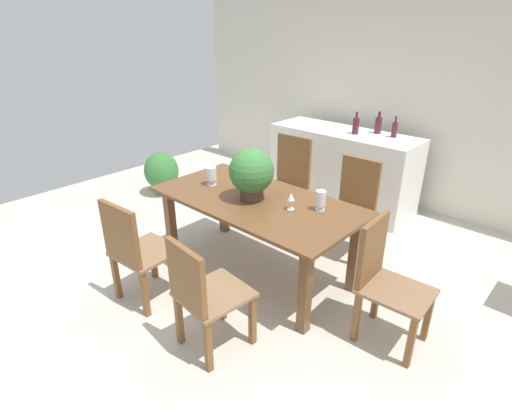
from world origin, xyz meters
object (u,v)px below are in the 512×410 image
wine_bottle_tall (395,129)px  wine_bottle_amber (356,125)px  chair_foot_end (384,277)px  crystal_vase_center_near (211,174)px  chair_far_right (353,202)px  dining_table (256,210)px  chair_far_left (288,178)px  flower_centerpiece (252,173)px  wine_bottle_green (378,125)px  chair_near_left (135,248)px  crystal_vase_left (321,199)px  potted_plant_floor (161,172)px  wine_glass (291,198)px  kitchen_counter (341,168)px  chair_near_right (202,293)px

wine_bottle_tall → wine_bottle_amber: wine_bottle_amber is taller
chair_foot_end → crystal_vase_center_near: bearing=88.4°
chair_far_right → crystal_vase_center_near: (-0.96, -1.04, 0.34)m
chair_far_right → dining_table: bearing=-114.8°
dining_table → chair_foot_end: 1.26m
chair_far_left → flower_centerpiece: flower_centerpiece is taller
flower_centerpiece → wine_bottle_green: size_ratio=1.75×
chair_near_left → wine_bottle_amber: (0.29, 2.89, 0.55)m
chair_far_right → chair_far_left: size_ratio=0.93×
chair_foot_end → crystal_vase_left: size_ratio=5.44×
wine_bottle_tall → potted_plant_floor: (-2.54, -1.52, -0.74)m
dining_table → wine_glass: (0.36, 0.03, 0.22)m
dining_table → crystal_vase_center_near: size_ratio=10.52×
chair_near_left → wine_bottle_tall: (0.70, 3.06, 0.54)m
potted_plant_floor → wine_bottle_green: bearing=33.9°
dining_table → wine_bottle_green: wine_bottle_green is taller
wine_glass → potted_plant_floor: (-2.62, 0.51, -0.54)m
kitchen_counter → potted_plant_floor: 2.41m
flower_centerpiece → potted_plant_floor: size_ratio=0.78×
chair_near_left → potted_plant_floor: chair_near_left is taller
chair_far_right → wine_bottle_green: wine_bottle_green is taller
chair_far_right → chair_foot_end: size_ratio=1.02×
chair_near_right → wine_glass: 1.09m
dining_table → flower_centerpiece: size_ratio=4.12×
chair_near_left → chair_foot_end: 1.94m
wine_glass → wine_bottle_tall: bearing=92.2°
crystal_vase_left → crystal_vase_center_near: (-1.09, -0.23, 0.01)m
wine_glass → potted_plant_floor: wine_glass is taller
chair_far_left → chair_foot_end: 1.96m
chair_foot_end → chair_far_right: bearing=37.0°
chair_near_right → crystal_vase_left: 1.24m
chair_near_right → wine_bottle_amber: size_ratio=3.43×
wine_glass → chair_far_left: bearing=129.0°
kitchen_counter → wine_bottle_tall: 0.82m
chair_near_left → kitchen_counter: size_ratio=0.50×
chair_near_left → chair_far_left: 2.01m
wine_bottle_amber → wine_glass: bearing=-75.3°
wine_bottle_amber → crystal_vase_left: bearing=-68.4°
chair_far_left → chair_foot_end: bearing=-33.7°
dining_table → chair_near_right: 1.09m
wine_glass → kitchen_counter: kitchen_counter is taller
flower_centerpiece → kitchen_counter: flower_centerpiece is taller
crystal_vase_left → wine_bottle_amber: size_ratio=0.66×
flower_centerpiece → wine_bottle_green: 2.13m
chair_near_right → crystal_vase_left: crystal_vase_left is taller
flower_centerpiece → dining_table: bearing=41.8°
crystal_vase_center_near → wine_bottle_green: size_ratio=0.69×
crystal_vase_left → potted_plant_floor: 2.88m
chair_near_left → chair_far_left: (-0.01, 2.01, 0.04)m
chair_foot_end → potted_plant_floor: chair_foot_end is taller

